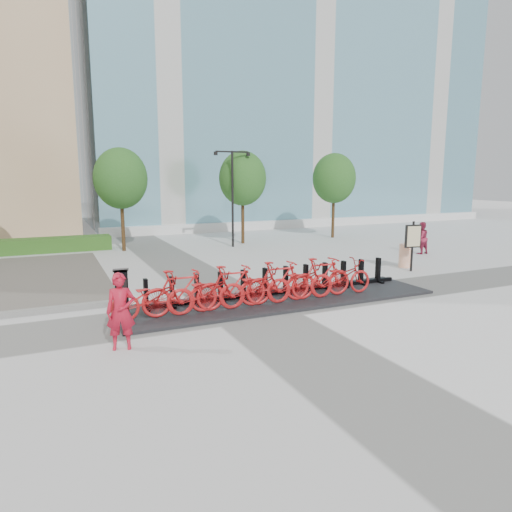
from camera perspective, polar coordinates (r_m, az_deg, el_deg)
name	(u,v)px	position (r m, az deg, el deg)	size (l,w,h in m)	color
ground	(246,309)	(12.89, -1.27, -6.61)	(120.00, 120.00, 0.00)	silver
glass_building	(274,81)	(42.69, 2.32, 21.06)	(32.00, 16.00, 24.00)	teal
hedge_b	(47,245)	(24.78, -24.64, 1.25)	(6.00, 1.20, 0.70)	#346624
tree_1	(121,179)	(23.61, -16.57, 9.26)	(2.60, 2.60, 5.10)	brown
tree_2	(243,179)	(25.37, -1.69, 9.66)	(2.60, 2.60, 5.10)	brown
tree_3	(334,178)	(28.26, 9.75, 9.54)	(2.60, 2.60, 5.10)	brown
streetlamp	(232,187)	(24.07, -2.96, 8.56)	(2.00, 0.20, 5.00)	black
dock_pad	(282,300)	(13.69, 3.25, -5.48)	(9.60, 2.40, 0.08)	black
dock_rail_posts	(276,281)	(14.01, 2.58, -3.16)	(8.02, 0.50, 0.85)	black
bike_0	(153,297)	(11.93, -12.78, -5.07)	(0.73, 2.09, 1.10)	red
bike_1	(180,292)	(12.07, -9.43, -4.49)	(0.57, 2.03, 1.22)	red
bike_2	(207,292)	(12.29, -6.18, -4.45)	(0.73, 2.09, 1.10)	red
bike_3	(232,287)	(12.51, -3.05, -3.86)	(0.57, 2.03, 1.22)	red
bike_4	(256,286)	(12.80, -0.04, -3.81)	(0.73, 2.09, 1.10)	red
bike_5	(279,282)	(13.09, 2.83, -3.24)	(0.57, 2.03, 1.22)	red
bike_6	(300,282)	(13.44, 5.56, -3.20)	(0.73, 2.09, 1.10)	red
bike_7	(321,277)	(13.80, 8.15, -2.65)	(0.57, 2.03, 1.22)	red
bike_8	(341,277)	(14.21, 10.59, -2.61)	(0.73, 2.09, 1.10)	red
kiosk	(122,292)	(12.39, -16.44, -4.38)	(0.42, 0.36, 1.28)	black
worker_red	(121,311)	(10.17, -16.54, -6.65)	(0.61, 0.40, 1.67)	#AD1126
pedestrian	(421,238)	(23.33, 19.96, 2.13)	(0.75, 0.59, 1.55)	maroon
construction_barrel	(405,256)	(19.68, 18.15, 0.05)	(0.50, 0.50, 0.96)	orange
map_sign	(413,238)	(18.77, 19.02, 2.10)	(0.65, 0.23, 1.97)	black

